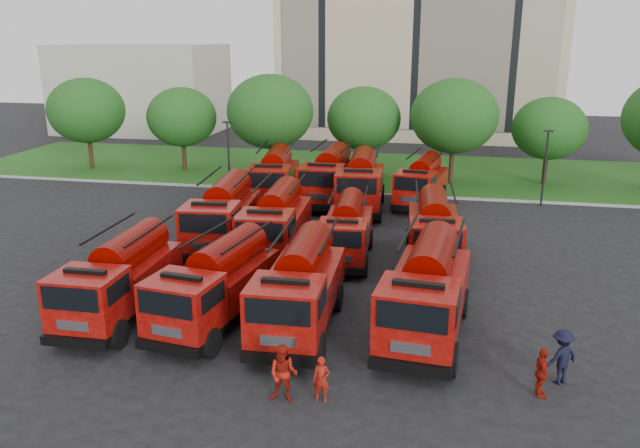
# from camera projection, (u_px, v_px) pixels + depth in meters

# --- Properties ---
(ground) EXTENTS (140.00, 140.00, 0.00)m
(ground) POSITION_uv_depth(u_px,v_px,m) (315.00, 290.00, 28.12)
(ground) COLOR black
(ground) RESTS_ON ground
(lawn) EXTENTS (70.00, 16.00, 0.12)m
(lawn) POSITION_uv_depth(u_px,v_px,m) (378.00, 171.00, 52.50)
(lawn) COLOR #1D4D14
(lawn) RESTS_ON ground
(curb) EXTENTS (70.00, 0.30, 0.14)m
(curb) POSITION_uv_depth(u_px,v_px,m) (365.00, 194.00, 44.90)
(curb) COLOR gray
(curb) RESTS_ON ground
(apartment_building) EXTENTS (30.00, 14.18, 25.00)m
(apartment_building) POSITION_uv_depth(u_px,v_px,m) (420.00, 21.00, 69.10)
(apartment_building) COLOR tan
(apartment_building) RESTS_ON ground
(side_building) EXTENTS (18.00, 12.00, 10.00)m
(side_building) POSITION_uv_depth(u_px,v_px,m) (142.00, 88.00, 73.58)
(side_building) COLOR #A7A494
(side_building) RESTS_ON ground
(tree_0) EXTENTS (6.30, 6.30, 7.70)m
(tree_0) POSITION_uv_depth(u_px,v_px,m) (86.00, 111.00, 51.81)
(tree_0) COLOR #382314
(tree_0) RESTS_ON ground
(tree_1) EXTENTS (5.71, 5.71, 6.98)m
(tree_1) POSITION_uv_depth(u_px,v_px,m) (182.00, 117.00, 51.38)
(tree_1) COLOR #382314
(tree_1) RESTS_ON ground
(tree_2) EXTENTS (6.72, 6.72, 8.22)m
(tree_2) POSITION_uv_depth(u_px,v_px,m) (270.00, 112.00, 48.24)
(tree_2) COLOR #382314
(tree_2) RESTS_ON ground
(tree_3) EXTENTS (5.88, 5.88, 7.19)m
(tree_3) POSITION_uv_depth(u_px,v_px,m) (364.00, 118.00, 49.47)
(tree_3) COLOR #382314
(tree_3) RESTS_ON ground
(tree_4) EXTENTS (6.55, 6.55, 8.01)m
(tree_4) POSITION_uv_depth(u_px,v_px,m) (454.00, 116.00, 46.60)
(tree_4) COLOR #382314
(tree_4) RESTS_ON ground
(tree_5) EXTENTS (5.46, 5.46, 6.68)m
(tree_5) POSITION_uv_depth(u_px,v_px,m) (549.00, 129.00, 46.48)
(tree_5) COLOR #382314
(tree_5) RESTS_ON ground
(lamp_post_0) EXTENTS (0.60, 0.25, 5.11)m
(lamp_post_0) POSITION_uv_depth(u_px,v_px,m) (228.00, 152.00, 45.29)
(lamp_post_0) COLOR black
(lamp_post_0) RESTS_ON ground
(lamp_post_1) EXTENTS (0.60, 0.25, 5.11)m
(lamp_post_1) POSITION_uv_depth(u_px,v_px,m) (545.00, 163.00, 41.17)
(lamp_post_1) COLOR black
(lamp_post_1) RESTS_ON ground
(fire_truck_0) EXTENTS (2.76, 7.27, 3.29)m
(fire_truck_0) POSITION_uv_depth(u_px,v_px,m) (120.00, 278.00, 25.09)
(fire_truck_0) COLOR black
(fire_truck_0) RESTS_ON ground
(fire_truck_1) EXTENTS (3.51, 7.48, 3.27)m
(fire_truck_1) POSITION_uv_depth(u_px,v_px,m) (216.00, 284.00, 24.51)
(fire_truck_1) COLOR black
(fire_truck_1) RESTS_ON ground
(fire_truck_2) EXTENTS (2.94, 7.57, 3.41)m
(fire_truck_2) POSITION_uv_depth(u_px,v_px,m) (300.00, 287.00, 24.01)
(fire_truck_2) COLOR black
(fire_truck_2) RESTS_ON ground
(fire_truck_3) EXTENTS (3.45, 8.04, 3.56)m
(fire_truck_3) POSITION_uv_depth(u_px,v_px,m) (427.00, 291.00, 23.47)
(fire_truck_3) COLOR black
(fire_truck_3) RESTS_ON ground
(fire_truck_4) EXTENTS (3.47, 8.07, 3.57)m
(fire_truck_4) POSITION_uv_depth(u_px,v_px,m) (223.00, 214.00, 33.44)
(fire_truck_4) COLOR black
(fire_truck_4) RESTS_ON ground
(fire_truck_5) EXTENTS (3.14, 7.73, 3.45)m
(fire_truck_5) POSITION_uv_depth(u_px,v_px,m) (276.00, 222.00, 32.31)
(fire_truck_5) COLOR black
(fire_truck_5) RESTS_ON ground
(fire_truck_6) EXTENTS (2.79, 6.83, 3.05)m
(fire_truck_6) POSITION_uv_depth(u_px,v_px,m) (347.00, 230.00, 31.71)
(fire_truck_6) COLOR black
(fire_truck_6) RESTS_ON ground
(fire_truck_7) EXTENTS (3.02, 7.42, 3.31)m
(fire_truck_7) POSITION_uv_depth(u_px,v_px,m) (434.00, 230.00, 31.22)
(fire_truck_7) COLOR black
(fire_truck_7) RESTS_ON ground
(fire_truck_8) EXTENTS (3.69, 8.10, 3.56)m
(fire_truck_8) POSITION_uv_depth(u_px,v_px,m) (275.00, 177.00, 42.31)
(fire_truck_8) COLOR black
(fire_truck_8) RESTS_ON ground
(fire_truck_9) EXTENTS (3.07, 8.04, 3.63)m
(fire_truck_9) POSITION_uv_depth(u_px,v_px,m) (330.00, 176.00, 42.38)
(fire_truck_9) COLOR black
(fire_truck_9) RESTS_ON ground
(fire_truck_10) EXTENTS (3.38, 8.19, 3.65)m
(fire_truck_10) POSITION_uv_depth(u_px,v_px,m) (361.00, 182.00, 40.66)
(fire_truck_10) COLOR black
(fire_truck_10) RESTS_ON ground
(fire_truck_11) EXTENTS (3.50, 7.30, 3.19)m
(fire_truck_11) POSITION_uv_depth(u_px,v_px,m) (422.00, 182.00, 41.80)
(fire_truck_11) COLOR black
(fire_truck_11) RESTS_ON ground
(firefighter_0) EXTENTS (0.55, 0.40, 1.49)m
(firefighter_0) POSITION_uv_depth(u_px,v_px,m) (321.00, 400.00, 19.62)
(firefighter_0) COLOR maroon
(firefighter_0) RESTS_ON ground
(firefighter_1) EXTENTS (0.94, 0.53, 1.90)m
(firefighter_1) POSITION_uv_depth(u_px,v_px,m) (284.00, 401.00, 19.59)
(firefighter_1) COLOR maroon
(firefighter_1) RESTS_ON ground
(firefighter_2) EXTENTS (0.68, 1.05, 1.68)m
(firefighter_2) POSITION_uv_depth(u_px,v_px,m) (539.00, 396.00, 19.84)
(firefighter_2) COLOR maroon
(firefighter_2) RESTS_ON ground
(firefighter_3) EXTENTS (1.37, 1.22, 1.90)m
(firefighter_3) POSITION_uv_depth(u_px,v_px,m) (558.00, 382.00, 20.64)
(firefighter_3) COLOR black
(firefighter_3) RESTS_ON ground
(firefighter_4) EXTENTS (0.89, 0.99, 1.69)m
(firefighter_4) POSITION_uv_depth(u_px,v_px,m) (163.00, 276.00, 29.79)
(firefighter_4) COLOR black
(firefighter_4) RESTS_ON ground
(firefighter_5) EXTENTS (1.68, 1.32, 1.67)m
(firefighter_5) POSITION_uv_depth(u_px,v_px,m) (422.00, 248.00, 33.65)
(firefighter_5) COLOR maroon
(firefighter_5) RESTS_ON ground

